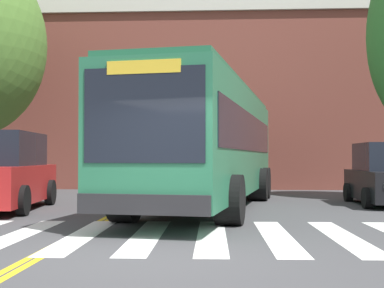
{
  "coord_description": "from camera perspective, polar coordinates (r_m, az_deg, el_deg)",
  "views": [
    {
      "loc": [
        0.99,
        -7.73,
        1.45
      ],
      "look_at": [
        0.22,
        6.63,
        1.8
      ],
      "focal_mm": 50.0,
      "sensor_mm": 36.0,
      "label": 1
    }
  ],
  "objects": [
    {
      "name": "lane_line_yellow_inner",
      "position": [
        24.0,
        -3.52,
        -4.86
      ],
      "size": [
        0.12,
        36.0,
        0.01
      ],
      "primitive_type": "cube",
      "color": "gold",
      "rests_on": "ground"
    },
    {
      "name": "city_bus",
      "position": [
        15.39,
        1.78,
        0.16
      ],
      "size": [
        4.46,
        12.52,
        3.43
      ],
      "color": "#28704C",
      "rests_on": "ground"
    },
    {
      "name": "building_facade",
      "position": [
        27.35,
        0.61,
        4.68
      ],
      "size": [
        32.62,
        7.03,
        8.69
      ],
      "color": "brown",
      "rests_on": "ground"
    },
    {
      "name": "ground_plane",
      "position": [
        7.93,
        -4.25,
        -11.94
      ],
      "size": [
        120.0,
        120.0,
        0.0
      ],
      "primitive_type": "plane",
      "color": "#424244"
    },
    {
      "name": "lane_line_yellow_outer",
      "position": [
        23.99,
        -3.14,
        -4.87
      ],
      "size": [
        0.12,
        36.0,
        0.01
      ],
      "primitive_type": "cube",
      "color": "gold",
      "rests_on": "ground"
    },
    {
      "name": "car_red_near_lane",
      "position": [
        15.6,
        -19.59,
        -2.93
      ],
      "size": [
        2.55,
        5.1,
        2.13
      ],
      "color": "#AD1E1E",
      "rests_on": "ground"
    },
    {
      "name": "crosswalk",
      "position": [
        9.94,
        -1.38,
        -9.77
      ],
      "size": [
        8.94,
        4.51,
        0.01
      ],
      "color": "white",
      "rests_on": "ground"
    }
  ]
}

